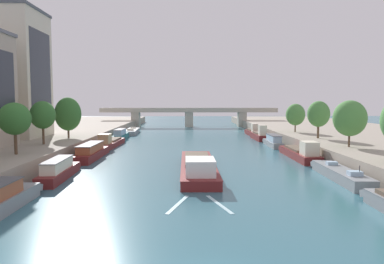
{
  "coord_description": "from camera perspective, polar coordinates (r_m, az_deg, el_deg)",
  "views": [
    {
      "loc": [
        -1.1,
        -17.8,
        9.05
      ],
      "look_at": [
        0.0,
        47.99,
        3.49
      ],
      "focal_mm": 34.8,
      "sensor_mm": 36.0,
      "label": 1
    }
  ],
  "objects": [
    {
      "name": "quay_left",
      "position": [
        81.27,
        -26.66,
        -1.24
      ],
      "size": [
        36.0,
        170.0,
        2.35
      ],
      "primitive_type": "cube",
      "color": "gray",
      "rests_on": "ground"
    },
    {
      "name": "quay_right",
      "position": [
        82.25,
        26.14,
        -1.16
      ],
      "size": [
        36.0,
        170.0,
        2.35
      ],
      "primitive_type": "cube",
      "color": "gray",
      "rests_on": "ground"
    },
    {
      "name": "barge_midriver",
      "position": [
        47.05,
        0.95,
        -5.2
      ],
      "size": [
        4.29,
        23.06,
        2.79
      ],
      "color": "maroon",
      "rests_on": "ground"
    },
    {
      "name": "wake_behind_barge",
      "position": [
        33.1,
        1.0,
        -11.01
      ],
      "size": [
        5.6,
        5.87,
        0.03
      ],
      "color": "#A5D1DB",
      "rests_on": "ground"
    },
    {
      "name": "moored_boat_left_end",
      "position": [
        45.91,
        -19.74,
        -5.55
      ],
      "size": [
        2.51,
        11.83,
        2.4
      ],
      "color": "maroon",
      "rests_on": "ground"
    },
    {
      "name": "moored_boat_left_downstream",
      "position": [
        60.44,
        -15.15,
        -2.97
      ],
      "size": [
        2.78,
        14.4,
        2.42
      ],
      "color": "maroon",
      "rests_on": "ground"
    },
    {
      "name": "moored_boat_left_second",
      "position": [
        74.83,
        -12.4,
        -1.56
      ],
      "size": [
        3.22,
        14.9,
        2.89
      ],
      "color": "maroon",
      "rests_on": "ground"
    },
    {
      "name": "moored_boat_left_far",
      "position": [
        88.86,
        -10.9,
        -0.44
      ],
      "size": [
        2.24,
        11.51,
        2.43
      ],
      "color": "#23666B",
      "rests_on": "ground"
    },
    {
      "name": "moored_boat_left_midway",
      "position": [
        103.11,
        -9.17,
        0.09
      ],
      "size": [
        3.5,
        14.91,
        2.31
      ],
      "color": "gray",
      "rests_on": "ground"
    },
    {
      "name": "moored_boat_right_near",
      "position": [
        46.42,
        21.74,
        -5.96
      ],
      "size": [
        2.79,
        14.12,
        2.32
      ],
      "color": "gray",
      "rests_on": "ground"
    },
    {
      "name": "moored_boat_right_downstream",
      "position": [
        60.35,
        16.26,
        -3.08
      ],
      "size": [
        2.9,
        15.15,
        3.18
      ],
      "color": "maroon",
      "rests_on": "ground"
    },
    {
      "name": "moored_boat_right_lone",
      "position": [
        75.59,
        12.34,
        -1.41
      ],
      "size": [
        2.29,
        11.35,
        2.35
      ],
      "color": "gray",
      "rests_on": "ground"
    },
    {
      "name": "moored_boat_right_far",
      "position": [
        86.97,
        10.28,
        -0.51
      ],
      "size": [
        2.35,
        10.66,
        3.61
      ],
      "color": "maroon",
      "rests_on": "ground"
    },
    {
      "name": "moored_boat_right_upstream",
      "position": [
        98.28,
        9.16,
        0.05
      ],
      "size": [
        2.02,
        11.1,
        3.27
      ],
      "color": "maroon",
      "rests_on": "ground"
    },
    {
      "name": "tree_left_end_of_row",
      "position": [
        51.13,
        -25.54,
        1.82
      ],
      "size": [
        3.92,
        3.92,
        6.48
      ],
      "color": "brown",
      "rests_on": "quay_left"
    },
    {
      "name": "tree_left_distant",
      "position": [
        61.41,
        -21.91,
        2.43
      ],
      "size": [
        3.81,
        3.81,
        6.64
      ],
      "color": "brown",
      "rests_on": "quay_left"
    },
    {
      "name": "tree_left_past_mid",
      "position": [
        70.61,
        -18.48,
        2.63
      ],
      "size": [
        4.67,
        4.67,
        7.3
      ],
      "color": "brown",
      "rests_on": "quay_left"
    },
    {
      "name": "tree_right_third",
      "position": [
        58.29,
        23.04,
        1.95
      ],
      "size": [
        4.73,
        4.73,
        6.76
      ],
      "color": "brown",
      "rests_on": "quay_right"
    },
    {
      "name": "tree_right_far",
      "position": [
        70.03,
        18.83,
        2.62
      ],
      "size": [
        3.93,
        3.93,
        6.64
      ],
      "color": "brown",
      "rests_on": "quay_right"
    },
    {
      "name": "tree_right_second",
      "position": [
        82.25,
        15.58,
        2.58
      ],
      "size": [
        4.02,
        4.02,
        6.04
      ],
      "color": "brown",
      "rests_on": "quay_right"
    },
    {
      "name": "building_left_middle",
      "position": [
        76.54,
        -26.52,
        8.02
      ],
      "size": [
        12.82,
        12.21,
        23.22
      ],
      "color": "beige",
      "rests_on": "quay_left"
    },
    {
      "name": "bridge_far",
      "position": [
        128.47,
        -0.47,
        2.66
      ],
      "size": [
        60.7,
        4.4,
        6.55
      ],
      "color": "#ADA899",
      "rests_on": "ground"
    }
  ]
}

